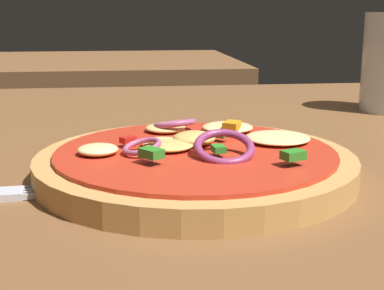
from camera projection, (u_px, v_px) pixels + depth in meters
name	position (u px, v px, depth m)	size (l,w,h in m)	color
dining_table	(151.00, 212.00, 0.40)	(1.49, 1.07, 0.04)	brown
pizza	(196.00, 162.00, 0.42)	(0.24, 0.24, 0.04)	tan
background_table	(84.00, 67.00, 1.43)	(0.77, 0.57, 0.04)	brown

